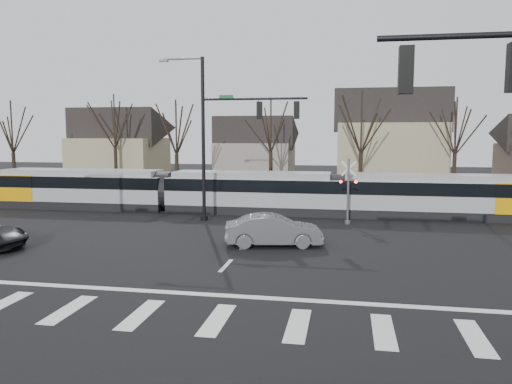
# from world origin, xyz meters

# --- Properties ---
(ground) EXTENTS (140.00, 140.00, 0.00)m
(ground) POSITION_xyz_m (0.00, 0.00, 0.00)
(ground) COLOR black
(grass_verge) EXTENTS (140.00, 28.00, 0.01)m
(grass_verge) POSITION_xyz_m (0.00, 32.00, 0.01)
(grass_verge) COLOR #38331E
(grass_verge) RESTS_ON ground
(crosswalk) EXTENTS (27.00, 2.60, 0.01)m
(crosswalk) POSITION_xyz_m (0.00, -4.00, 0.01)
(crosswalk) COLOR silver
(crosswalk) RESTS_ON ground
(stop_line) EXTENTS (28.00, 0.35, 0.01)m
(stop_line) POSITION_xyz_m (0.00, -1.80, 0.01)
(stop_line) COLOR silver
(stop_line) RESTS_ON ground
(lane_dashes) EXTENTS (0.18, 30.00, 0.01)m
(lane_dashes) POSITION_xyz_m (0.00, 16.00, 0.01)
(lane_dashes) COLOR silver
(lane_dashes) RESTS_ON ground
(rail_pair) EXTENTS (90.00, 1.52, 0.06)m
(rail_pair) POSITION_xyz_m (0.00, 15.80, 0.03)
(rail_pair) COLOR #59595E
(rail_pair) RESTS_ON ground
(tram) EXTENTS (37.76, 2.80, 2.86)m
(tram) POSITION_xyz_m (-1.76, 16.00, 1.56)
(tram) COLOR gray
(tram) RESTS_ON ground
(sedan) EXTENTS (3.51, 5.39, 1.56)m
(sedan) POSITION_xyz_m (1.42, 6.02, 0.78)
(sedan) COLOR #575960
(sedan) RESTS_ON ground
(signal_pole_far) EXTENTS (9.28, 0.44, 10.20)m
(signal_pole_far) POSITION_xyz_m (-2.41, 12.50, 5.70)
(signal_pole_far) COLOR black
(signal_pole_far) RESTS_ON ground
(rail_crossing_signal) EXTENTS (1.08, 0.36, 4.00)m
(rail_crossing_signal) POSITION_xyz_m (5.00, 12.79, 1.89)
(rail_crossing_signal) COLOR #59595B
(rail_crossing_signal) RESTS_ON ground
(tree_row) EXTENTS (59.20, 7.20, 10.00)m
(tree_row) POSITION_xyz_m (2.00, 26.00, 5.00)
(tree_row) COLOR black
(tree_row) RESTS_ON ground
(house_a) EXTENTS (9.72, 8.64, 8.60)m
(house_a) POSITION_xyz_m (-20.00, 34.00, 4.46)
(house_a) COLOR gray
(house_a) RESTS_ON ground
(house_b) EXTENTS (8.64, 7.56, 7.65)m
(house_b) POSITION_xyz_m (-5.00, 36.00, 3.97)
(house_b) COLOR gray
(house_b) RESTS_ON ground
(house_c) EXTENTS (10.80, 8.64, 10.10)m
(house_c) POSITION_xyz_m (9.00, 33.00, 5.23)
(house_c) COLOR gray
(house_c) RESTS_ON ground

